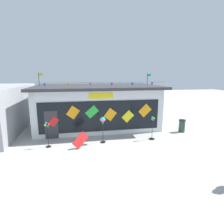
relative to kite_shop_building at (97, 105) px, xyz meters
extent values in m
plane|color=#ADAAA5|center=(-0.57, -6.53, -1.81)|extent=(80.00, 80.00, 0.00)
cube|color=silver|center=(0.00, 0.05, -0.12)|extent=(9.83, 5.87, 3.38)
cube|color=#333338|center=(0.00, -0.34, 1.67)|extent=(10.23, 6.66, 0.20)
cube|color=silver|center=(0.00, -2.92, 1.20)|extent=(9.05, 0.08, 0.65)
cube|color=yellow|center=(0.00, -2.95, 1.20)|extent=(1.77, 0.04, 0.45)
cube|color=black|center=(0.00, -2.91, -0.33)|extent=(8.85, 0.06, 2.25)
cube|color=#333338|center=(-3.54, -2.92, -0.81)|extent=(0.90, 0.07, 2.00)
cube|color=red|center=(-3.36, -2.97, -0.56)|extent=(0.76, 0.03, 0.79)
cube|color=orange|center=(-2.01, -2.97, 0.04)|extent=(0.99, 0.03, 1.01)
cube|color=green|center=(-0.67, -2.97, 0.03)|extent=(1.01, 0.03, 0.98)
cube|color=orange|center=(0.67, -2.97, -0.22)|extent=(0.99, 0.03, 1.01)
cube|color=yellow|center=(2.02, -2.97, -0.42)|extent=(0.98, 0.03, 0.98)
cube|color=orange|center=(3.36, -2.97, -0.02)|extent=(1.07, 0.03, 1.06)
cylinder|color=black|center=(0.00, -3.13, 2.14)|extent=(9.44, 0.01, 0.01)
cone|color=blue|center=(-3.77, -3.13, 2.00)|extent=(0.20, 0.20, 0.22)
cone|color=orange|center=(-2.26, -3.13, 2.00)|extent=(0.20, 0.20, 0.22)
cone|color=#EA4CA3|center=(-0.75, -3.13, 2.00)|extent=(0.20, 0.20, 0.22)
cone|color=purple|center=(0.76, -3.13, 2.00)|extent=(0.20, 0.20, 0.22)
cone|color=blue|center=(2.26, -3.13, 2.00)|extent=(0.20, 0.20, 0.22)
cone|color=purple|center=(3.77, -3.13, 2.00)|extent=(0.20, 0.20, 0.22)
cylinder|color=black|center=(-4.66, 0.05, 2.29)|extent=(0.04, 0.04, 1.04)
cube|color=yellow|center=(-4.50, 0.05, 2.69)|extent=(0.32, 0.02, 0.22)
cylinder|color=black|center=(4.67, 0.05, 2.26)|extent=(0.04, 0.04, 0.98)
cube|color=#19B7BC|center=(4.83, 0.05, 2.63)|extent=(0.32, 0.02, 0.22)
cylinder|color=black|center=(-3.58, -4.51, -1.78)|extent=(0.29, 0.29, 0.06)
cylinder|color=black|center=(-3.58, -4.51, -1.07)|extent=(0.03, 0.03, 1.47)
cylinder|color=black|center=(-3.58, -4.55, -0.34)|extent=(0.06, 0.04, 0.06)
cone|color=red|center=(-3.48, -4.55, -0.34)|extent=(0.14, 0.15, 0.14)
cone|color=blue|center=(-3.58, -4.55, -0.24)|extent=(0.15, 0.14, 0.14)
cone|color=yellow|center=(-3.68, -4.55, -0.34)|extent=(0.14, 0.15, 0.14)
cone|color=green|center=(-3.58, -4.55, -0.43)|extent=(0.15, 0.14, 0.14)
cylinder|color=black|center=(-0.10, -4.39, -1.78)|extent=(0.34, 0.34, 0.06)
cylinder|color=black|center=(-0.10, -4.39, -1.10)|extent=(0.03, 0.03, 1.42)
sphere|color=#19B7BC|center=(-0.10, -4.39, -0.22)|extent=(0.33, 0.33, 0.33)
cube|color=#EA4CA3|center=(-0.10, -4.39, -0.22)|extent=(0.34, 0.34, 0.07)
cube|color=brown|center=(-0.10, -4.39, -0.44)|extent=(0.10, 0.10, 0.10)
cylinder|color=black|center=(3.38, -4.42, -1.78)|extent=(0.38, 0.38, 0.06)
cylinder|color=black|center=(3.38, -4.42, -1.05)|extent=(0.03, 0.03, 1.51)
cylinder|color=black|center=(3.38, -4.46, -0.30)|extent=(0.06, 0.04, 0.06)
cone|color=orange|center=(3.47, -4.46, -0.30)|extent=(0.14, 0.14, 0.14)
cone|color=#19B7BC|center=(3.38, -4.46, -0.20)|extent=(0.14, 0.14, 0.14)
cone|color=#19B7BC|center=(3.29, -4.46, -0.30)|extent=(0.14, 0.14, 0.14)
cone|color=#19B7BC|center=(3.38, -4.46, -0.39)|extent=(0.14, 0.14, 0.14)
cylinder|color=#2D4238|center=(6.38, -3.27, -1.35)|extent=(0.48, 0.48, 0.92)
cylinder|color=black|center=(6.38, -3.27, -0.85)|extent=(0.52, 0.52, 0.08)
cube|color=red|center=(-1.60, -5.10, -1.28)|extent=(1.05, 0.31, 1.05)
camera|label=1|loc=(-1.78, -16.07, 2.70)|focal=29.72mm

